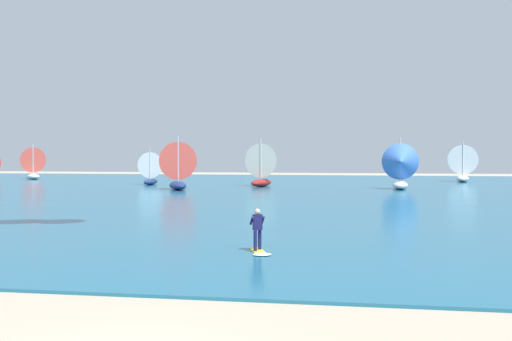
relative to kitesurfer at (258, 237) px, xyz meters
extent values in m
cube|color=#1E607F|center=(-0.62, 37.68, -0.65)|extent=(160.00, 90.00, 0.10)
cube|color=yellow|center=(-0.06, 0.18, -0.58)|extent=(0.88, 1.47, 0.05)
cylinder|color=#19194C|center=(-0.12, -0.03, -0.15)|extent=(0.14, 0.14, 0.80)
cylinder|color=#19194C|center=(-0.01, 0.39, -0.15)|extent=(0.14, 0.14, 0.80)
cube|color=#19194C|center=(-0.06, 0.18, 0.55)|extent=(0.41, 0.33, 0.60)
sphere|color=beige|center=(-0.06, 0.18, 0.96)|extent=(0.22, 0.22, 0.22)
cylinder|color=#19194C|center=(-0.30, 0.18, 0.60)|extent=(0.25, 0.50, 0.39)
cylinder|color=#19194C|center=(0.12, 0.33, 0.60)|extent=(0.25, 0.50, 0.39)
ellipsoid|color=white|center=(0.25, -0.71, -0.56)|extent=(0.86, 0.80, 0.08)
ellipsoid|color=maroon|center=(-6.95, 45.17, -0.16)|extent=(2.67, 4.94, 0.88)
cylinder|color=silver|center=(-7.00, 44.95, 2.63)|extent=(0.15, 0.15, 4.70)
cone|color=silver|center=(-6.76, 45.95, 2.39)|extent=(4.32, 2.92, 3.94)
ellipsoid|color=navy|center=(-20.87, 46.79, -0.25)|extent=(1.44, 3.81, 0.70)
cylinder|color=silver|center=(-20.86, 46.61, 1.98)|extent=(0.12, 0.12, 3.76)
cone|color=white|center=(-20.89, 47.43, 1.79)|extent=(3.22, 1.77, 3.16)
ellipsoid|color=navy|center=(-14.69, 37.76, -0.16)|extent=(3.57, 5.00, 0.89)
cylinder|color=silver|center=(-14.59, 37.56, 2.67)|extent=(0.15, 0.15, 4.76)
cone|color=#D84C3F|center=(-15.05, 38.49, 2.43)|extent=(4.51, 3.64, 4.00)
ellipsoid|color=silver|center=(17.99, 60.75, -0.16)|extent=(2.35, 4.90, 0.88)
cylinder|color=silver|center=(17.96, 60.53, 2.63)|extent=(0.15, 0.15, 4.70)
cone|color=white|center=(18.12, 61.55, 2.39)|extent=(4.22, 2.66, 3.95)
ellipsoid|color=white|center=(-43.39, 58.97, -0.18)|extent=(4.25, 4.23, 0.84)
cylinder|color=silver|center=(-43.25, 58.83, 2.47)|extent=(0.14, 0.14, 4.47)
cone|color=#D84C3F|center=(-43.94, 59.51, 2.24)|extent=(4.03, 4.04, 3.75)
ellipsoid|color=white|center=(8.47, 42.60, -0.17)|extent=(1.76, 4.70, 0.87)
cylinder|color=silver|center=(8.48, 42.81, 2.59)|extent=(0.15, 0.15, 4.64)
cone|color=#3F72CC|center=(8.44, 41.80, 2.36)|extent=(3.97, 2.17, 3.90)
camera|label=1|loc=(3.66, -22.68, 3.22)|focal=41.88mm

